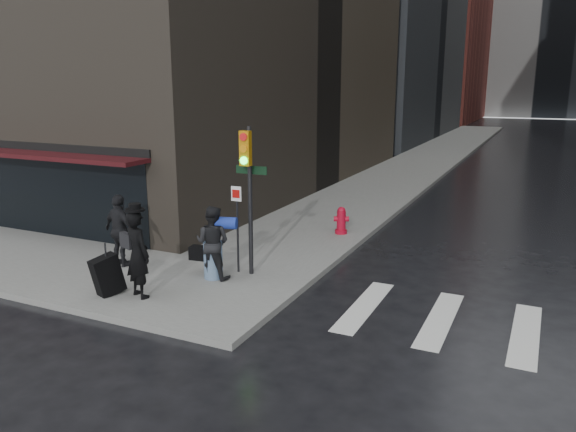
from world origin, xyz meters
name	(u,v)px	position (x,y,z in m)	size (l,w,h in m)	color
ground	(201,296)	(0.00, 0.00, 0.00)	(140.00, 140.00, 0.00)	black
sidewalk_left	(435,155)	(0.00, 27.00, 0.07)	(4.00, 50.00, 0.15)	slate
crosswalk	(572,342)	(7.50, 1.00, 0.00)	(8.50, 3.00, 0.01)	silver
bldg_left_far	(390,13)	(-13.00, 62.00, 13.00)	(22.00, 20.00, 26.00)	maroon
storefront	(38,180)	(-7.00, 1.90, 1.83)	(8.40, 1.11, 2.83)	black
man_overcoat	(131,257)	(-1.11, -0.92, 1.03)	(1.37, 0.95, 2.10)	black
man_jeans	(213,242)	(-0.17, 0.80, 1.03)	(1.27, 0.76, 1.75)	black
man_greycoat	(120,231)	(-2.75, 0.59, 1.07)	(1.14, 0.66, 1.83)	black
traffic_light	(247,181)	(0.47, 1.36, 2.44)	(0.89, 0.41, 3.55)	black
fire_hydrant	(341,222)	(1.20, 5.86, 0.52)	(0.48, 0.37, 0.83)	#A80A20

